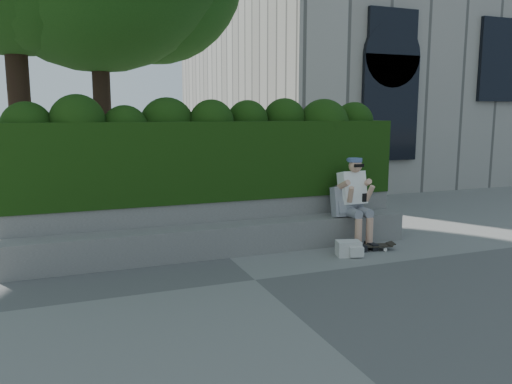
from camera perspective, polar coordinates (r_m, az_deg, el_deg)
name	(u,v)px	position (r m, az deg, el deg)	size (l,w,h in m)	color
ground	(255,280)	(6.36, -0.13, -10.01)	(80.00, 80.00, 0.00)	slate
bench_ledge	(225,239)	(7.43, -3.59, -5.43)	(6.00, 0.45, 0.45)	gray
planter_wall	(216,223)	(7.83, -4.65, -3.55)	(6.00, 0.50, 0.75)	gray
hedge	(211,160)	(7.90, -5.20, 3.70)	(6.00, 1.00, 1.20)	black
person	(354,198)	(8.02, 11.14, -0.65)	(0.40, 0.76, 1.38)	gray
skateboard	(366,246)	(7.84, 12.50, -6.05)	(0.79, 0.39, 0.08)	black
backpack_plaid	(342,202)	(8.02, 9.83, -1.09)	(0.32, 0.17, 0.47)	silver
backpack_ground	(348,249)	(7.48, 10.52, -6.37)	(0.34, 0.24, 0.22)	beige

